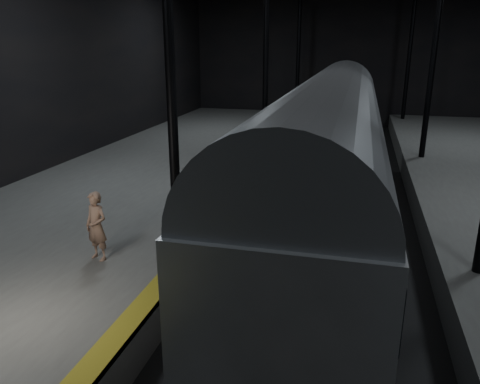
% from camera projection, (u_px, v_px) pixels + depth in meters
% --- Properties ---
extents(ground, '(44.00, 44.00, 0.00)m').
position_uv_depth(ground, '(326.00, 232.00, 15.99)').
color(ground, black).
rests_on(ground, ground).
extents(platform_left, '(9.00, 43.80, 1.00)m').
position_uv_depth(platform_left, '(126.00, 201.00, 17.60)').
color(platform_left, '#4F4F4D').
rests_on(platform_left, ground).
extents(tactile_strip, '(0.50, 43.80, 0.01)m').
position_uv_depth(tactile_strip, '(234.00, 197.00, 16.45)').
color(tactile_strip, olive).
rests_on(tactile_strip, platform_left).
extents(track, '(2.40, 43.00, 0.24)m').
position_uv_depth(track, '(326.00, 230.00, 15.97)').
color(track, '#3F3328').
rests_on(track, ground).
extents(train, '(2.93, 19.56, 5.23)m').
position_uv_depth(train, '(330.00, 153.00, 14.51)').
color(train, '#93969A').
rests_on(train, ground).
extents(woman, '(0.73, 0.59, 1.75)m').
position_uv_depth(woman, '(97.00, 226.00, 11.48)').
color(woman, '#97715C').
rests_on(woman, platform_left).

